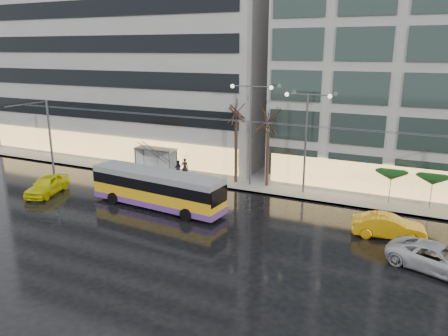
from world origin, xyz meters
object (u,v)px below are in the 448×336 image
Objects in this scene: bus_shelter at (154,154)px; trolleybus at (157,190)px; street_lamp_near at (251,121)px; taxi_a at (47,185)px.

trolleybus is at bearing -54.43° from bus_shelter.
trolleybus is 2.77× the size of bus_shelter.
street_lamp_near is at bearing 61.21° from trolleybus.
bus_shelter is 10.63m from taxi_a.
street_lamp_near is at bearing 17.47° from taxi_a.
taxi_a is (-4.60, -9.52, -1.14)m from bus_shelter.
street_lamp_near reaches higher than bus_shelter.
bus_shelter is 0.87× the size of taxi_a.
bus_shelter is at bearing 125.57° from trolleybus.
trolleybus is 1.29× the size of street_lamp_near.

